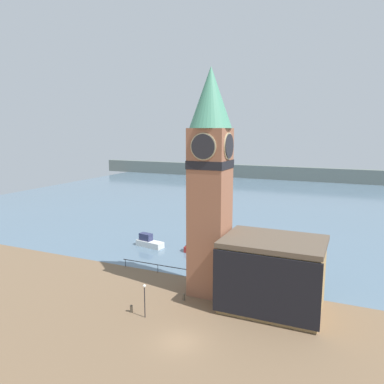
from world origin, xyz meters
TOP-DOWN VIEW (x-y plane):
  - ground_plane at (0.00, 0.00)m, footprint 160.00×160.00m
  - water at (0.00, 73.78)m, footprint 160.00×120.00m
  - far_shoreline at (0.00, 113.78)m, footprint 180.00×3.00m
  - pier_railing at (-9.71, 13.53)m, footprint 10.70×0.08m
  - clock_tower at (-1.35, 10.70)m, footprint 4.62×4.62m
  - pier_building at (6.06, 9.71)m, footprint 10.38×7.76m
  - boat_near at (-7.89, 23.11)m, footprint 5.03×1.89m
  - boat_far at (-16.45, 22.70)m, footprint 4.85×2.41m
  - mooring_bollard_near at (-3.14, 7.58)m, footprint 0.28×0.28m
  - mooring_bollard_far at (-6.92, 2.92)m, footprint 0.31×0.31m
  - lamp_post at (-5.07, 2.54)m, footprint 0.32×0.32m

SIDE VIEW (x-z plane):
  - water at x=0.00m, z-range 0.00..0.00m
  - ground_plane at x=0.00m, z-range 0.00..0.00m
  - mooring_bollard_near at x=-3.14m, z-range 0.03..0.82m
  - mooring_bollard_far at x=-6.92m, z-range 0.03..0.83m
  - boat_near at x=-7.89m, z-range -0.28..1.75m
  - boat_far at x=-16.45m, z-range -0.28..1.78m
  - pier_railing at x=-9.71m, z-range 0.41..1.50m
  - lamp_post at x=-5.07m, z-range 0.73..4.22m
  - far_shoreline at x=0.00m, z-range 0.00..5.00m
  - pier_building at x=6.06m, z-range 0.02..7.52m
  - clock_tower at x=-1.35m, z-range 0.79..25.97m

